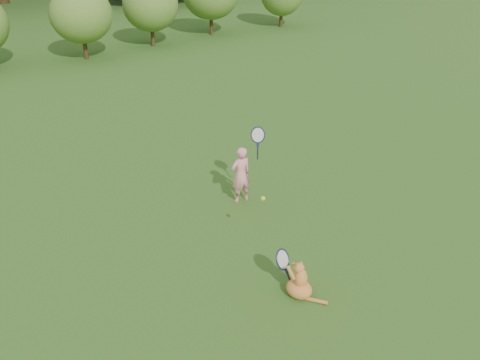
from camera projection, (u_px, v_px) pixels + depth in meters
ground at (258, 242)px, 8.38m from camera, size 100.00×100.00×0.00m
shrub_row at (25, 21)px, 17.33m from camera, size 28.00×3.00×2.80m
child at (241, 173)px, 9.32m from camera, size 0.61×0.42×1.55m
cat at (299, 278)px, 7.12m from camera, size 0.44×0.80×0.71m
tennis_ball at (263, 199)px, 7.66m from camera, size 0.07×0.07×0.07m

